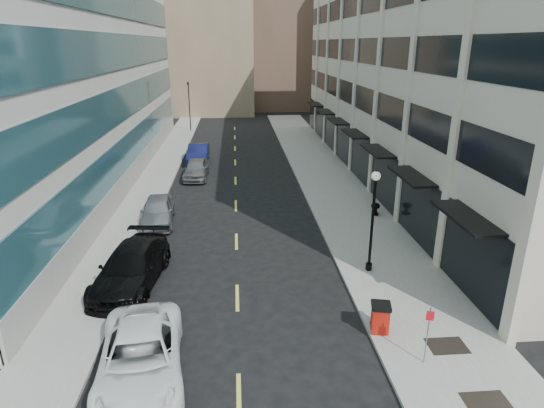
{
  "coord_description": "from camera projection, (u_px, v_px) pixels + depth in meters",
  "views": [
    {
      "loc": [
        0.13,
        -9.5,
        10.57
      ],
      "look_at": [
        1.9,
        12.6,
        2.69
      ],
      "focal_mm": 30.0,
      "sensor_mm": 36.0,
      "label": 1
    }
  ],
  "objects": [
    {
      "name": "skyline_stone",
      "position": [
        346.0,
        47.0,
        72.44
      ],
      "size": [
        10.0,
        14.0,
        20.0
      ],
      "primitive_type": "cube",
      "color": "beige",
      "rests_on": "ground"
    },
    {
      "name": "road_centerline",
      "position": [
        236.0,
        222.0,
        28.42
      ],
      "size": [
        0.15,
        68.2,
        0.01
      ],
      "color": "#D8CC4C",
      "rests_on": "ground"
    },
    {
      "name": "grate_mid",
      "position": [
        487.0,
        403.0,
        13.91
      ],
      "size": [
        1.4,
        1.0,
        0.01
      ],
      "primitive_type": "cube",
      "color": "black",
      "rests_on": "sidewalk_right"
    },
    {
      "name": "car_white_van",
      "position": [
        141.0,
        357.0,
        14.96
      ],
      "size": [
        3.39,
        6.12,
        1.62
      ],
      "primitive_type": "imported",
      "rotation": [
        0.0,
        0.0,
        0.12
      ],
      "color": "white",
      "rests_on": "ground"
    },
    {
      "name": "sidewalk_left",
      "position": [
        140.0,
        207.0,
        30.72
      ],
      "size": [
        3.0,
        80.0,
        0.15
      ],
      "primitive_type": "cube",
      "color": "gray",
      "rests_on": "ground"
    },
    {
      "name": "car_grey_sedan",
      "position": [
        196.0,
        169.0,
        37.3
      ],
      "size": [
        2.01,
        4.74,
        1.6
      ],
      "primitive_type": "imported",
      "rotation": [
        0.0,
        0.0,
        -0.03
      ],
      "color": "slate",
      "rests_on": "ground"
    },
    {
      "name": "building_right",
      "position": [
        446.0,
        64.0,
        36.07
      ],
      "size": [
        15.3,
        46.5,
        18.25
      ],
      "color": "beige",
      "rests_on": "ground"
    },
    {
      "name": "car_blue_sedan",
      "position": [
        198.0,
        154.0,
        42.22
      ],
      "size": [
        1.83,
        5.16,
        1.7
      ],
      "primitive_type": "imported",
      "rotation": [
        0.0,
        0.0,
        -0.01
      ],
      "color": "#131749",
      "rests_on": "ground"
    },
    {
      "name": "skyline_tan_far",
      "position": [
        154.0,
        40.0,
        80.97
      ],
      "size": [
        12.0,
        14.0,
        22.0
      ],
      "primitive_type": "cube",
      "color": "#927A5F",
      "rests_on": "ground"
    },
    {
      "name": "lamppost",
      "position": [
        373.0,
        213.0,
        21.1
      ],
      "size": [
        0.42,
        0.42,
        5.07
      ],
      "color": "black",
      "rests_on": "sidewalk_right"
    },
    {
      "name": "traffic_signal",
      "position": [
        188.0,
        85.0,
        55.2
      ],
      "size": [
        0.66,
        0.66,
        6.98
      ],
      "color": "black",
      "rests_on": "ground"
    },
    {
      "name": "sign_post",
      "position": [
        428.0,
        327.0,
        15.22
      ],
      "size": [
        0.25,
        0.1,
        2.2
      ],
      "rotation": [
        0.0,
        0.0,
        -0.28
      ],
      "color": "slate",
      "rests_on": "sidewalk_right"
    },
    {
      "name": "trash_bin",
      "position": [
        380.0,
        317.0,
        17.19
      ],
      "size": [
        0.86,
        0.89,
        1.18
      ],
      "rotation": [
        0.0,
        0.0,
        -0.21
      ],
      "color": "#A9140B",
      "rests_on": "sidewalk_right"
    },
    {
      "name": "car_silver_sedan",
      "position": [
        158.0,
        211.0,
        27.93
      ],
      "size": [
        2.26,
        4.9,
        1.63
      ],
      "primitive_type": "imported",
      "rotation": [
        0.0,
        0.0,
        0.07
      ],
      "color": "gray",
      "rests_on": "ground"
    },
    {
      "name": "skyline_tan_near",
      "position": [
        206.0,
        20.0,
        71.32
      ],
      "size": [
        14.0,
        18.0,
        28.0
      ],
      "primitive_type": "cube",
      "color": "#927A5F",
      "rests_on": "ground"
    },
    {
      "name": "urn_planter",
      "position": [
        375.0,
        208.0,
        29.01
      ],
      "size": [
        0.57,
        0.57,
        0.79
      ],
      "rotation": [
        0.0,
        0.0,
        -0.34
      ],
      "color": "black",
      "rests_on": "sidewalk_right"
    },
    {
      "name": "grate_far",
      "position": [
        447.0,
        346.0,
        16.54
      ],
      "size": [
        1.4,
        1.0,
        0.01
      ],
      "primitive_type": "cube",
      "color": "black",
      "rests_on": "sidewalk_right"
    },
    {
      "name": "building_left",
      "position": [
        14.0,
        51.0,
        33.26
      ],
      "size": [
        16.14,
        46.0,
        20.0
      ],
      "color": "beige",
      "rests_on": "ground"
    },
    {
      "name": "car_black_pickup",
      "position": [
        131.0,
        267.0,
        20.76
      ],
      "size": [
        3.23,
        6.38,
        1.78
      ],
      "primitive_type": "imported",
      "rotation": [
        0.0,
        0.0,
        -0.12
      ],
      "color": "black",
      "rests_on": "ground"
    },
    {
      "name": "skyline_brown",
      "position": [
        280.0,
        2.0,
        74.98
      ],
      "size": [
        12.0,
        16.0,
        34.0
      ],
      "primitive_type": "cube",
      "color": "brown",
      "rests_on": "ground"
    },
    {
      "name": "sidewalk_right",
      "position": [
        343.0,
        202.0,
        31.78
      ],
      "size": [
        5.0,
        80.0,
        0.15
      ],
      "primitive_type": "cube",
      "color": "gray",
      "rests_on": "ground"
    }
  ]
}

